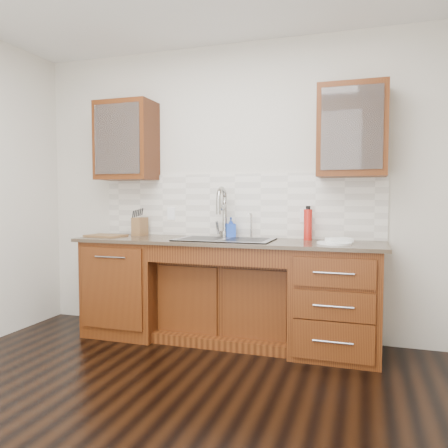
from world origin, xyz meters
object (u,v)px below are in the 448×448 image
(water_bottle, at_px, (308,225))
(knife_block, at_px, (140,226))
(cutting_board, at_px, (106,236))
(soap_bottle, at_px, (231,227))
(plate, at_px, (334,243))

(water_bottle, distance_m, knife_block, 1.62)
(water_bottle, relative_size, cutting_board, 0.77)
(water_bottle, height_order, cutting_board, water_bottle)
(soap_bottle, bearing_deg, cutting_board, 168.80)
(plate, relative_size, knife_block, 1.56)
(soap_bottle, distance_m, knife_block, 0.91)
(soap_bottle, distance_m, plate, 0.99)
(soap_bottle, bearing_deg, knife_block, 160.11)
(soap_bottle, distance_m, cutting_board, 1.20)
(water_bottle, xyz_separation_m, cutting_board, (-1.88, -0.23, -0.13))
(soap_bottle, xyz_separation_m, plate, (0.95, -0.28, -0.09))
(knife_block, height_order, cutting_board, knife_block)
(water_bottle, bearing_deg, knife_block, -178.95)
(water_bottle, bearing_deg, cutting_board, -173.15)
(soap_bottle, relative_size, water_bottle, 0.70)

